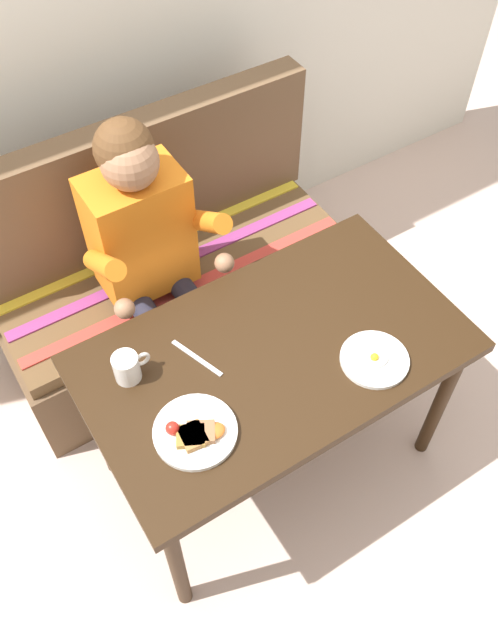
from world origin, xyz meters
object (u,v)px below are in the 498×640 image
object	(u,v)px
person	(150,248)
knife	(197,358)
coffee_mug	(127,367)
table	(274,365)
plate_breakfast	(195,432)
plate_eggs	(374,359)
couch	(171,279)

from	to	relation	value
person	knife	distance (m)	0.50
person	coffee_mug	world-z (taller)	person
person	knife	size ratio (longest dim) A/B	6.06
person	table	bearing A→B (deg)	-77.31
plate_breakfast	plate_eggs	distance (m)	0.59
couch	plate_breakfast	distance (m)	1.04
table	plate_eggs	xyz separation A→B (m)	(0.24, -0.20, 0.09)
couch	plate_eggs	xyz separation A→B (m)	(0.24, -0.96, 0.41)
plate_eggs	table	bearing A→B (deg)	140.36
person	plate_eggs	xyz separation A→B (m)	(0.37, -0.79, -0.00)
couch	plate_breakfast	bearing A→B (deg)	-111.65
coffee_mug	couch	bearing A→B (deg)	55.22
couch	coffee_mug	size ratio (longest dim) A/B	12.20
plate_breakfast	coffee_mug	bearing A→B (deg)	104.39
coffee_mug	person	bearing A→B (deg)	56.23
table	knife	size ratio (longest dim) A/B	6.00
plate_breakfast	plate_eggs	bearing A→B (deg)	-7.00
plate_eggs	coffee_mug	distance (m)	0.75
table	couch	distance (m)	0.83
table	couch	size ratio (longest dim) A/B	0.83
coffee_mug	plate_eggs	bearing A→B (deg)	-27.94
plate_eggs	knife	xyz separation A→B (m)	(-0.46, 0.30, -0.01)
coffee_mug	knife	xyz separation A→B (m)	(0.20, -0.05, -0.05)
person	plate_breakfast	bearing A→B (deg)	-107.13
table	plate_eggs	bearing A→B (deg)	-39.64
knife	plate_eggs	bearing A→B (deg)	-51.90
table	plate_breakfast	size ratio (longest dim) A/B	4.97
couch	plate_eggs	world-z (taller)	couch
person	plate_eggs	size ratio (longest dim) A/B	5.71
plate_breakfast	knife	xyz separation A→B (m)	(0.13, 0.23, -0.01)
couch	person	xyz separation A→B (m)	(-0.13, -0.17, 0.41)
knife	person	bearing A→B (deg)	61.11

